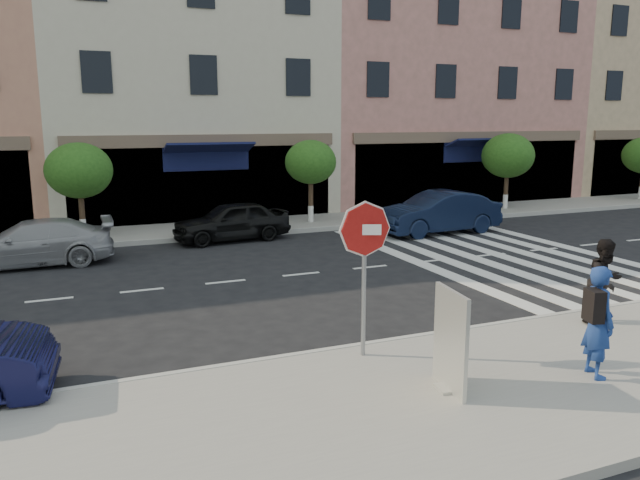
% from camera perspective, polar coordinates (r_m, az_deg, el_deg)
% --- Properties ---
extents(ground, '(120.00, 120.00, 0.00)m').
position_cam_1_polar(ground, '(12.65, 4.82, -7.27)').
color(ground, black).
rests_on(ground, ground).
extents(sidewalk_near, '(60.00, 4.50, 0.15)m').
position_cam_1_polar(sidewalk_near, '(9.69, 15.37, -13.10)').
color(sidewalk_near, gray).
rests_on(sidewalk_near, ground).
extents(sidewalk_far, '(60.00, 3.00, 0.15)m').
position_cam_1_polar(sidewalk_far, '(22.68, -8.09, 1.09)').
color(sidewalk_far, gray).
rests_on(sidewalk_far, ground).
extents(building_centre, '(11.00, 9.00, 11.00)m').
position_cam_1_polar(building_centre, '(28.13, -12.62, 13.96)').
color(building_centre, beige).
rests_on(building_centre, ground).
extents(building_east_mid, '(13.00, 9.00, 13.00)m').
position_cam_1_polar(building_east_mid, '(32.58, 9.35, 15.42)').
color(building_east_mid, tan).
rests_on(building_east_mid, ground).
extents(building_east_far, '(12.00, 9.00, 12.00)m').
position_cam_1_polar(building_east_far, '(40.53, 24.91, 12.98)').
color(building_east_far, '#D1AE86').
rests_on(building_east_far, ground).
extents(street_tree_wb, '(2.10, 2.10, 3.06)m').
position_cam_1_polar(street_tree_wb, '(21.50, -21.18, 5.91)').
color(street_tree_wb, '#473323').
rests_on(street_tree_wb, sidewalk_far).
extents(street_tree_c, '(1.90, 1.90, 3.04)m').
position_cam_1_polar(street_tree_c, '(23.14, -0.86, 7.10)').
color(street_tree_c, '#473323').
rests_on(street_tree_c, sidewalk_far).
extents(street_tree_ea, '(2.20, 2.20, 3.19)m').
position_cam_1_polar(street_tree_ea, '(27.77, 16.80, 7.38)').
color(street_tree_ea, '#473323').
rests_on(street_tree_ea, sidewalk_far).
extents(stop_sign, '(0.84, 0.37, 2.56)m').
position_cam_1_polar(stop_sign, '(9.90, 4.13, -0.44)').
color(stop_sign, gray).
rests_on(stop_sign, sidewalk_near).
extents(photographer, '(0.56, 0.71, 1.70)m').
position_cam_1_polar(photographer, '(10.23, 24.11, -6.83)').
color(photographer, navy).
rests_on(photographer, sidewalk_near).
extents(walker, '(0.82, 0.65, 1.62)m').
position_cam_1_polar(walker, '(12.90, 24.60, -3.47)').
color(walker, black).
rests_on(walker, sidewalk_near).
extents(poster_board, '(0.39, 0.96, 1.48)m').
position_cam_1_polar(poster_board, '(9.11, 11.88, -9.15)').
color(poster_board, beige).
rests_on(poster_board, sidewalk_near).
extents(car_far_left, '(4.33, 1.85, 1.24)m').
position_cam_1_polar(car_far_left, '(18.71, -24.89, -0.27)').
color(car_far_left, '#949499').
rests_on(car_far_left, ground).
extents(car_far_mid, '(3.94, 1.90, 1.30)m').
position_cam_1_polar(car_far_mid, '(20.65, -8.11, 1.72)').
color(car_far_mid, black).
rests_on(car_far_mid, ground).
extents(car_far_right, '(4.53, 1.77, 1.47)m').
position_cam_1_polar(car_far_right, '(22.11, 10.74, 2.48)').
color(car_far_right, black).
rests_on(car_far_right, ground).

